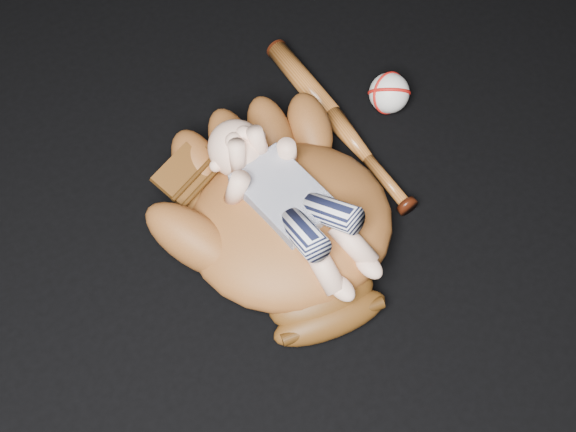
{
  "coord_description": "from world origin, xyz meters",
  "views": [
    {
      "loc": [
        -0.4,
        -0.57,
        1.11
      ],
      "look_at": [
        -0.06,
        -0.08,
        0.08
      ],
      "focal_mm": 45.0,
      "sensor_mm": 36.0,
      "label": 1
    }
  ],
  "objects_px": {
    "baseball_bat": "(339,124)",
    "baseball": "(389,93)",
    "baseball_glove": "(291,218)",
    "newborn_baby": "(296,204)"
  },
  "relations": [
    {
      "from": "baseball_glove",
      "to": "newborn_baby",
      "type": "xyz_separation_m",
      "value": [
        0.0,
        -0.01,
        0.05
      ]
    },
    {
      "from": "baseball_glove",
      "to": "newborn_baby",
      "type": "distance_m",
      "value": 0.05
    },
    {
      "from": "baseball_glove",
      "to": "baseball",
      "type": "distance_m",
      "value": 0.36
    },
    {
      "from": "baseball_glove",
      "to": "baseball_bat",
      "type": "height_order",
      "value": "baseball_glove"
    },
    {
      "from": "newborn_baby",
      "to": "baseball_bat",
      "type": "bearing_deg",
      "value": 30.58
    },
    {
      "from": "baseball_bat",
      "to": "baseball",
      "type": "distance_m",
      "value": 0.12
    },
    {
      "from": "baseball",
      "to": "baseball_bat",
      "type": "bearing_deg",
      "value": 176.38
    },
    {
      "from": "baseball_glove",
      "to": "newborn_baby",
      "type": "height_order",
      "value": "newborn_baby"
    },
    {
      "from": "newborn_baby",
      "to": "baseball",
      "type": "relative_size",
      "value": 4.67
    },
    {
      "from": "baseball",
      "to": "newborn_baby",
      "type": "bearing_deg",
      "value": -156.04
    }
  ]
}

